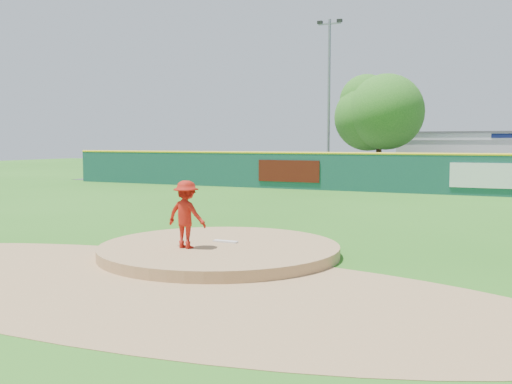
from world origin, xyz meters
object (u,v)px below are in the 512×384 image
at_px(van, 374,175).
at_px(light_pole_left, 329,92).
at_px(pitcher, 186,214).
at_px(playground_slide, 174,168).
at_px(deciduous_tree, 380,111).

xyz_separation_m(van, light_pole_left, (-4.36, 4.76, 5.38)).
bearing_deg(pitcher, playground_slide, -51.76).
height_order(van, playground_slide, playground_slide).
height_order(pitcher, van, pitcher).
distance_m(pitcher, van, 22.96).
xyz_separation_m(pitcher, light_pole_left, (-5.55, 27.69, 5.05)).
relative_size(pitcher, light_pole_left, 0.14).
relative_size(pitcher, playground_slide, 0.61).
height_order(pitcher, deciduous_tree, deciduous_tree).
bearing_deg(van, deciduous_tree, 20.66).
height_order(playground_slide, deciduous_tree, deciduous_tree).
bearing_deg(deciduous_tree, light_pole_left, 153.43).
height_order(playground_slide, light_pole_left, light_pole_left).
distance_m(van, light_pole_left, 8.40).
xyz_separation_m(playground_slide, deciduous_tree, (14.57, 1.41, 3.86)).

